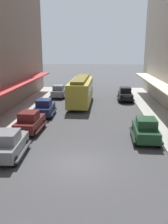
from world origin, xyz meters
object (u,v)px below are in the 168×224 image
Objects in this scene: parked_car_1 at (59,91)px; parked_car_5 at (30,121)px; parked_car_0 at (44,107)px; parked_car_2 at (125,94)px; streetcar at (81,90)px; parked_car_3 at (8,144)px; parked_car_4 at (146,129)px.

parked_car_1 is 0.99× the size of parked_car_5.
parked_car_0 is 1.01× the size of parked_car_2.
parked_car_0 and parked_car_1 have the same top height.
parked_car_1 and parked_car_2 have the same top height.
streetcar reaches higher than parked_car_1.
parked_car_5 is (-0.11, -5.13, 0.00)m from parked_car_0.
parked_car_0 is 1.00× the size of parked_car_5.
parked_car_3 and parked_car_4 have the same top height.
parked_car_3 is at bearing -159.20° from parked_car_4.
parked_car_5 is at bearing -108.08° from streetcar.
streetcar is at bearing -156.68° from parked_car_2.
parked_car_5 is at bearing -89.85° from parked_car_1.
parked_car_0 is 12.55m from parked_car_2.
parked_car_5 is at bearing -125.18° from parked_car_2.
parked_car_3 is at bearing -117.15° from parked_car_2.
parked_car_1 is 15.30m from parked_car_5.
parked_car_0 and parked_car_5 have the same top height.
parked_car_0 and parked_car_2 have the same top height.
parked_car_0 is at bearing 88.75° from parked_car_5.
parked_car_4 is (0.05, -14.89, 0.00)m from parked_car_2.
parked_car_0 is 1.00× the size of parked_car_3.
parked_car_1 is 19.27m from parked_car_4.
parked_car_2 is 6.53m from streetcar.
parked_car_2 is 14.89m from parked_car_4.
parked_car_2 is (9.53, -1.83, 0.00)m from parked_car_1.
streetcar is (3.56, 10.91, 0.96)m from parked_car_5.
parked_car_3 and parked_car_5 have the same top height.
parked_car_2 is (9.38, 8.34, 0.00)m from parked_car_0.
streetcar is (3.45, 5.78, 0.96)m from parked_car_0.
parked_car_1 is 1.00× the size of parked_car_2.
parked_car_3 is 1.00× the size of parked_car_4.
parked_car_2 is at bearing -10.89° from parked_car_1.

